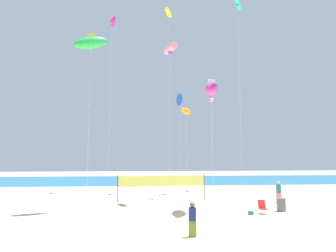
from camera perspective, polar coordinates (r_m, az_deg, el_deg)
The scene contains 17 objects.
ground_plane at distance 15.96m, azimuth 1.88°, elevation -19.81°, with size 120.00×120.00×0.00m, color beige.
ocean_band at distance 48.67m, azimuth -2.54°, elevation -10.40°, with size 120.00×20.00×0.01m, color #1E6B99.
beachgoer_teal_shirt at distance 26.55m, azimuth 20.71°, elevation -11.78°, with size 0.40×0.40×1.76m.
beachgoer_navy_shirt at distance 14.81m, azimuth 4.77°, elevation -17.37°, with size 0.38×0.38×1.66m.
folding_beach_chair at distance 21.43m, azimuth 17.90°, elevation -14.67°, with size 0.52×0.65×0.89m.
trash_barrel at distance 22.71m, azimuth 21.16°, elevation -14.07°, with size 0.61×0.61×0.91m, color #595960.
volleyball_net at distance 25.54m, azimuth -1.16°, elevation -10.85°, with size 7.53×0.78×2.40m.
beach_handbag at distance 20.74m, azimuth 15.78°, elevation -15.97°, with size 0.33×0.17×0.27m, color #19727A.
kite_cyan_tube at distance 24.74m, azimuth 13.36°, elevation 22.19°, with size 1.14×1.75×15.69m.
kite_magenta_inflatable at distance 21.98m, azimuth 8.50°, elevation 7.13°, with size 1.41×2.98×9.56m.
kite_magenta_delta at distance 36.78m, azimuth -10.89°, elevation 19.34°, with size 1.00×1.41×20.16m.
kite_orange_inflatable at distance 31.16m, azimuth 3.58°, elevation 2.86°, with size 1.65×1.71×9.05m.
kite_yellow_inflatable at distance 36.43m, azimuth 0.06°, elevation 21.11°, with size 1.28×1.85×20.90m.
kite_green_inflatable at distance 23.45m, azimuth -14.73°, elevation 15.37°, with size 2.80×1.71×13.04m.
kite_pink_tube at distance 26.78m, azimuth 0.44°, elevation 14.76°, with size 1.16×1.75×13.64m.
kite_blue_delta at distance 28.58m, azimuth 2.45°, elevation 5.11°, with size 0.72×1.20×9.90m.
kite_pink_inflatable at distance 34.99m, azimuth 8.33°, elevation 5.02°, with size 0.60×1.67×10.90m.
Camera 1 is at (-1.72, -15.40, 3.84)m, focal length 31.37 mm.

